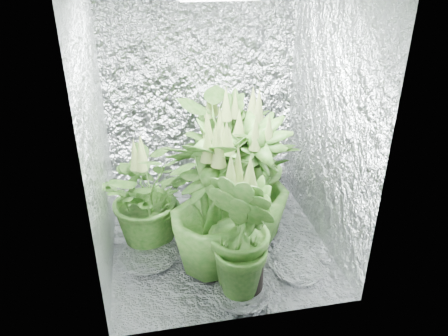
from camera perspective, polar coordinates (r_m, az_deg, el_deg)
name	(u,v)px	position (r m, az deg, el deg)	size (l,w,h in m)	color
ground	(218,241)	(3.46, -0.75, -9.54)	(1.60, 1.60, 0.00)	silver
walls	(217,121)	(2.97, -0.86, 6.09)	(1.62, 1.62, 2.00)	silver
plant_a	(148,195)	(3.29, -9.89, -3.43)	(0.79, 0.79, 0.88)	black
plant_b	(218,180)	(3.33, -0.83, -1.58)	(0.65, 0.65, 1.00)	black
plant_c	(220,150)	(3.77, -0.48, 2.43)	(0.67, 0.67, 1.05)	black
plant_d	(210,207)	(2.91, -1.82, -5.15)	(0.71, 0.71, 1.12)	black
plant_e	(243,162)	(3.44, 2.45, 0.77)	(1.27, 1.27, 1.13)	black
plant_f	(226,194)	(3.13, 0.32, -3.37)	(0.70, 0.70, 1.03)	black
plant_g	(243,234)	(2.76, 2.52, -8.57)	(0.63, 0.63, 1.01)	black
plant_h	(253,182)	(3.25, 3.85, -1.90)	(0.76, 0.76, 1.06)	black
circulation_fan	(271,180)	(4.01, 6.16, -1.56)	(0.14, 0.30, 0.35)	black
plant_label	(253,256)	(2.84, 3.79, -11.38)	(0.05, 0.01, 0.08)	white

